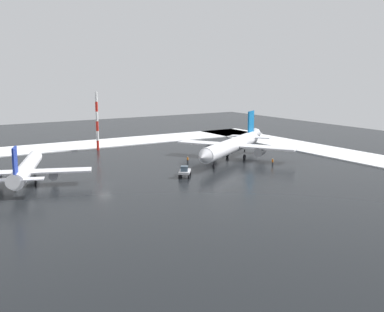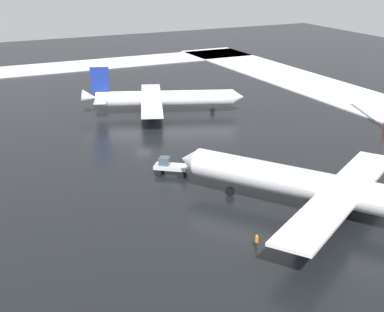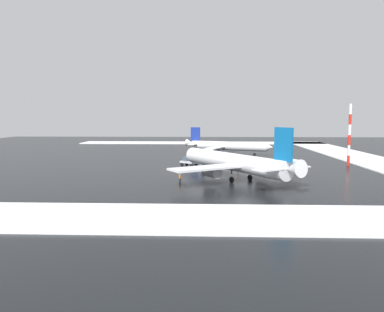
{
  "view_description": "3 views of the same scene",
  "coord_description": "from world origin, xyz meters",
  "px_view_note": "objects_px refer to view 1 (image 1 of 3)",
  "views": [
    {
      "loc": [
        34.36,
        88.14,
        22.53
      ],
      "look_at": [
        -22.01,
        -2.55,
        3.21
      ],
      "focal_mm": 45.0,
      "sensor_mm": 36.0,
      "label": 1
    },
    {
      "loc": [
        -87.45,
        33.46,
        29.99
      ],
      "look_at": [
        -23.33,
        2.37,
        4.72
      ],
      "focal_mm": 55.0,
      "sensor_mm": 36.0,
      "label": 2
    },
    {
      "loc": [
        -114.02,
        -1.82,
        13.25
      ],
      "look_at": [
        -15.36,
        1.87,
        2.58
      ],
      "focal_mm": 35.0,
      "sensor_mm": 36.0,
      "label": 3
    }
  ],
  "objects_px": {
    "airplane_far_rear": "(26,169)",
    "ground_crew_mid_apron": "(273,162)",
    "airplane_distant_tail": "(233,145)",
    "ground_crew_beside_wing": "(188,160)",
    "pushback_tug": "(185,171)",
    "antenna_mast": "(97,121)"
  },
  "relations": [
    {
      "from": "pushback_tug",
      "to": "ground_crew_beside_wing",
      "type": "height_order",
      "value": "pushback_tug"
    },
    {
      "from": "ground_crew_mid_apron",
      "to": "antenna_mast",
      "type": "height_order",
      "value": "antenna_mast"
    },
    {
      "from": "airplane_far_rear",
      "to": "ground_crew_mid_apron",
      "type": "xyz_separation_m",
      "value": [
        -53.86,
        12.04,
        -2.07
      ]
    },
    {
      "from": "pushback_tug",
      "to": "ground_crew_mid_apron",
      "type": "distance_m",
      "value": 23.98
    },
    {
      "from": "antenna_mast",
      "to": "ground_crew_beside_wing",
      "type": "bearing_deg",
      "value": 110.52
    },
    {
      "from": "pushback_tug",
      "to": "ground_crew_mid_apron",
      "type": "bearing_deg",
      "value": 126.08
    },
    {
      "from": "airplane_distant_tail",
      "to": "airplane_far_rear",
      "type": "relative_size",
      "value": 1.13
    },
    {
      "from": "airplane_far_rear",
      "to": "ground_crew_beside_wing",
      "type": "relative_size",
      "value": 17.38
    },
    {
      "from": "airplane_distant_tail",
      "to": "airplane_far_rear",
      "type": "distance_m",
      "value": 50.33
    },
    {
      "from": "airplane_distant_tail",
      "to": "airplane_far_rear",
      "type": "bearing_deg",
      "value": -33.9
    },
    {
      "from": "pushback_tug",
      "to": "antenna_mast",
      "type": "xyz_separation_m",
      "value": [
        3.08,
        -42.51,
        6.89
      ]
    },
    {
      "from": "airplane_distant_tail",
      "to": "ground_crew_mid_apron",
      "type": "bearing_deg",
      "value": 75.12
    },
    {
      "from": "ground_crew_beside_wing",
      "to": "pushback_tug",
      "type": "bearing_deg",
      "value": -8.73
    },
    {
      "from": "airplane_distant_tail",
      "to": "pushback_tug",
      "type": "relative_size",
      "value": 6.71
    },
    {
      "from": "airplane_distant_tail",
      "to": "pushback_tug",
      "type": "height_order",
      "value": "airplane_distant_tail"
    },
    {
      "from": "airplane_distant_tail",
      "to": "ground_crew_mid_apron",
      "type": "height_order",
      "value": "airplane_distant_tail"
    },
    {
      "from": "ground_crew_beside_wing",
      "to": "antenna_mast",
      "type": "relative_size",
      "value": 0.1
    },
    {
      "from": "airplane_far_rear",
      "to": "antenna_mast",
      "type": "bearing_deg",
      "value": -19.48
    },
    {
      "from": "ground_crew_mid_apron",
      "to": "airplane_far_rear",
      "type": "bearing_deg",
      "value": -57.07
    },
    {
      "from": "airplane_distant_tail",
      "to": "ground_crew_beside_wing",
      "type": "height_order",
      "value": "airplane_distant_tail"
    },
    {
      "from": "antenna_mast",
      "to": "ground_crew_mid_apron",
      "type": "bearing_deg",
      "value": 122.14
    },
    {
      "from": "ground_crew_mid_apron",
      "to": "antenna_mast",
      "type": "bearing_deg",
      "value": -102.33
    }
  ]
}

